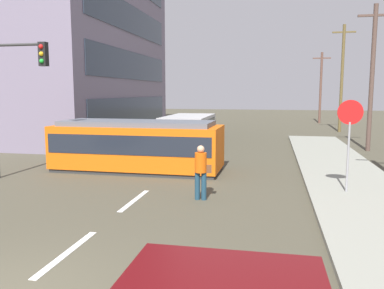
# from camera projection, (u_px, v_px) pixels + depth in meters

# --- Properties ---
(ground_plane) EXTENTS (120.00, 120.00, 0.00)m
(ground_plane) POSITION_uv_depth(u_px,v_px,m) (169.00, 174.00, 15.78)
(ground_plane) COLOR #494536
(sidewalk_curb_right) EXTENTS (3.20, 36.00, 0.14)m
(sidewalk_curb_right) POSITION_uv_depth(u_px,v_px,m) (376.00, 212.00, 10.53)
(sidewalk_curb_right) COLOR gray
(sidewalk_curb_right) RESTS_ON ground
(lane_stripe_1) EXTENTS (0.16, 2.40, 0.01)m
(lane_stripe_1) POSITION_uv_depth(u_px,v_px,m) (67.00, 253.00, 8.01)
(lane_stripe_1) COLOR silver
(lane_stripe_1) RESTS_ON ground
(lane_stripe_2) EXTENTS (0.16, 2.40, 0.01)m
(lane_stripe_2) POSITION_uv_depth(u_px,v_px,m) (135.00, 200.00, 11.89)
(lane_stripe_2) COLOR silver
(lane_stripe_2) RESTS_ON ground
(lane_stripe_3) EXTENTS (0.16, 2.40, 0.01)m
(lane_stripe_3) POSITION_uv_depth(u_px,v_px,m) (198.00, 151.00, 22.04)
(lane_stripe_3) COLOR silver
(lane_stripe_3) RESTS_ON ground
(lane_stripe_4) EXTENTS (0.16, 2.40, 0.01)m
(lane_stripe_4) POSITION_uv_depth(u_px,v_px,m) (214.00, 138.00, 27.86)
(lane_stripe_4) COLOR silver
(lane_stripe_4) RESTS_ON ground
(streetcar_tram) EXTENTS (6.96, 2.60, 2.08)m
(streetcar_tram) POSITION_uv_depth(u_px,v_px,m) (138.00, 145.00, 16.36)
(streetcar_tram) COLOR #DB5B0D
(streetcar_tram) RESTS_ON ground
(city_bus) EXTENTS (2.56, 5.47, 1.84)m
(city_bus) POSITION_uv_depth(u_px,v_px,m) (189.00, 129.00, 23.91)
(city_bus) COLOR #B6B5B7
(city_bus) RESTS_ON ground
(pedestrian_crossing) EXTENTS (0.51, 0.36, 1.67)m
(pedestrian_crossing) POSITION_uv_depth(u_px,v_px,m) (201.00, 169.00, 11.87)
(pedestrian_crossing) COLOR #1C3B4F
(pedestrian_crossing) RESTS_ON ground
(stop_sign) EXTENTS (0.76, 0.07, 2.88)m
(stop_sign) POSITION_uv_depth(u_px,v_px,m) (350.00, 127.00, 12.13)
(stop_sign) COLOR gray
(stop_sign) RESTS_ON sidewalk_curb_right
(traffic_light_mast) EXTENTS (2.36, 0.33, 5.14)m
(traffic_light_mast) POSITION_uv_depth(u_px,v_px,m) (14.00, 83.00, 14.36)
(traffic_light_mast) COLOR #333333
(traffic_light_mast) RESTS_ON ground
(utility_pole_mid) EXTENTS (1.80, 0.24, 7.93)m
(utility_pole_mid) POSITION_uv_depth(u_px,v_px,m) (372.00, 76.00, 21.42)
(utility_pole_mid) COLOR #503C34
(utility_pole_mid) RESTS_ON ground
(utility_pole_far) EXTENTS (1.80, 0.24, 8.61)m
(utility_pole_far) POSITION_uv_depth(u_px,v_px,m) (342.00, 77.00, 31.83)
(utility_pole_far) COLOR brown
(utility_pole_far) RESTS_ON ground
(utility_pole_distant) EXTENTS (1.80, 0.24, 7.35)m
(utility_pole_distant) POSITION_uv_depth(u_px,v_px,m) (321.00, 86.00, 41.10)
(utility_pole_distant) COLOR brown
(utility_pole_distant) RESTS_ON ground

